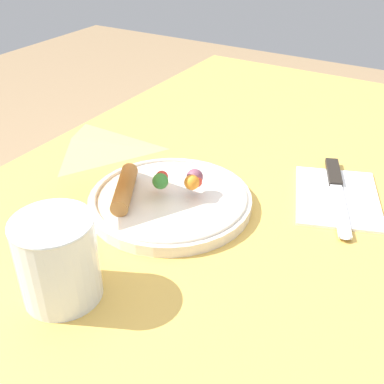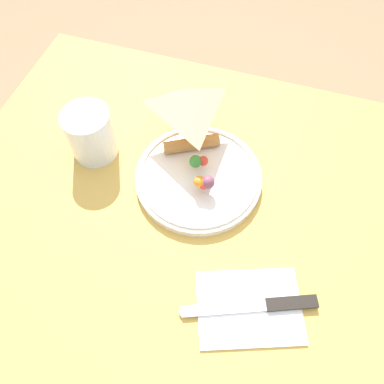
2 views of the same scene
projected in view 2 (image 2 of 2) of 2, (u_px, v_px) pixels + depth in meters
The scene contains 6 objects.
ground_plane at pixel (220, 334), 1.22m from camera, with size 6.00×6.00×0.00m, color #997A56.
dining_table at pixel (241, 274), 0.69m from camera, with size 1.12×0.82×0.71m.
plate_pizza at pixel (198, 175), 0.67m from camera, with size 0.23×0.23×0.05m.
milk_glass at pixel (91, 136), 0.68m from camera, with size 0.09×0.09×0.10m.
napkin_folded at pixel (249, 307), 0.57m from camera, with size 0.19×0.16×0.00m.
butter_knife at pixel (257, 306), 0.56m from camera, with size 0.20×0.09×0.01m.
Camera 2 is at (0.02, 0.24, 1.29)m, focal length 35.00 mm.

